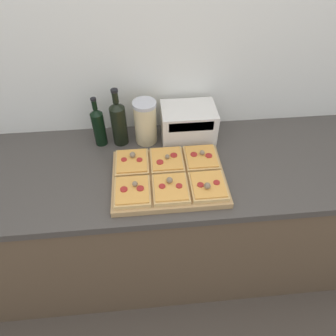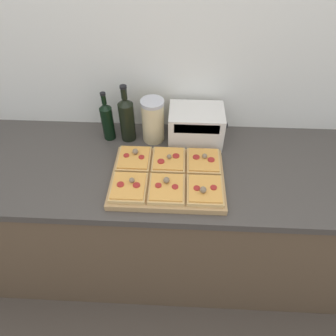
{
  "view_description": "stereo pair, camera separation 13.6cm",
  "coord_description": "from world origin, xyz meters",
  "px_view_note": "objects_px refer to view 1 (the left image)",
  "views": [
    {
      "loc": [
        -0.11,
        -0.71,
        1.95
      ],
      "look_at": [
        -0.02,
        0.25,
        0.98
      ],
      "focal_mm": 32.0,
      "sensor_mm": 36.0,
      "label": 1
    },
    {
      "loc": [
        0.03,
        -0.71,
        1.95
      ],
      "look_at": [
        -0.02,
        0.25,
        0.98
      ],
      "focal_mm": 32.0,
      "sensor_mm": 36.0,
      "label": 2
    }
  ],
  "objects_px": {
    "grain_jar_tall": "(145,122)",
    "toaster_oven": "(188,124)",
    "wine_bottle": "(119,122)",
    "olive_oil_bottle": "(99,126)",
    "cutting_board": "(169,178)"
  },
  "relations": [
    {
      "from": "grain_jar_tall",
      "to": "toaster_oven",
      "type": "distance_m",
      "value": 0.22
    },
    {
      "from": "wine_bottle",
      "to": "toaster_oven",
      "type": "distance_m",
      "value": 0.35
    },
    {
      "from": "olive_oil_bottle",
      "to": "toaster_oven",
      "type": "height_order",
      "value": "olive_oil_bottle"
    },
    {
      "from": "cutting_board",
      "to": "olive_oil_bottle",
      "type": "distance_m",
      "value": 0.45
    },
    {
      "from": "cutting_board",
      "to": "olive_oil_bottle",
      "type": "bearing_deg",
      "value": 137.32
    },
    {
      "from": "wine_bottle",
      "to": "grain_jar_tall",
      "type": "distance_m",
      "value": 0.13
    },
    {
      "from": "cutting_board",
      "to": "wine_bottle",
      "type": "distance_m",
      "value": 0.39
    },
    {
      "from": "wine_bottle",
      "to": "olive_oil_bottle",
      "type": "bearing_deg",
      "value": -180.0
    },
    {
      "from": "olive_oil_bottle",
      "to": "grain_jar_tall",
      "type": "xyz_separation_m",
      "value": [
        0.23,
        0.0,
        0.01
      ]
    },
    {
      "from": "cutting_board",
      "to": "toaster_oven",
      "type": "height_order",
      "value": "toaster_oven"
    },
    {
      "from": "olive_oil_bottle",
      "to": "grain_jar_tall",
      "type": "relative_size",
      "value": 1.15
    },
    {
      "from": "olive_oil_bottle",
      "to": "toaster_oven",
      "type": "relative_size",
      "value": 0.91
    },
    {
      "from": "grain_jar_tall",
      "to": "cutting_board",
      "type": "bearing_deg",
      "value": -73.36
    },
    {
      "from": "wine_bottle",
      "to": "grain_jar_tall",
      "type": "relative_size",
      "value": 1.32
    },
    {
      "from": "olive_oil_bottle",
      "to": "toaster_oven",
      "type": "distance_m",
      "value": 0.45
    }
  ]
}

